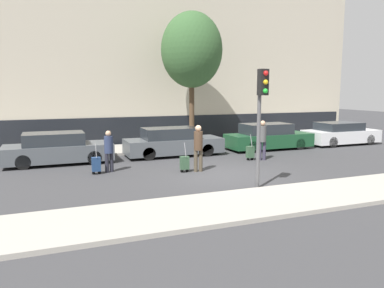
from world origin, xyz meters
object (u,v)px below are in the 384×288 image
(parked_car_1, at_px, (173,143))
(pedestrian_right, at_px, (262,138))
(parked_car_3, at_px, (340,134))
(trolley_left, at_px, (96,164))
(bare_tree_near_crossing, at_px, (192,50))
(parked_car_0, at_px, (58,149))
(traffic_light, at_px, (261,105))
(pedestrian_left, at_px, (109,149))
(trolley_right, at_px, (250,152))
(pedestrian_center, at_px, (198,145))
(parked_car_2, at_px, (268,137))
(trolley_center, at_px, (185,163))

(parked_car_1, distance_m, pedestrian_right, 4.29)
(parked_car_3, height_order, trolley_left, parked_car_3)
(pedestrian_right, distance_m, bare_tree_near_crossing, 6.52)
(parked_car_0, distance_m, parked_car_1, 5.26)
(bare_tree_near_crossing, bearing_deg, traffic_light, -97.80)
(pedestrian_left, xyz_separation_m, trolley_right, (6.36, 0.17, -0.54))
(parked_car_1, relative_size, pedestrian_center, 2.56)
(parked_car_0, height_order, parked_car_2, parked_car_2)
(trolley_right, bearing_deg, parked_car_1, 140.27)
(parked_car_1, xyz_separation_m, parked_car_2, (5.40, 0.01, 0.01))
(pedestrian_right, bearing_deg, trolley_center, -148.54)
(parked_car_0, height_order, parked_car_1, parked_car_1)
(pedestrian_left, xyz_separation_m, trolley_left, (-0.52, -0.19, -0.53))
(parked_car_1, relative_size, parked_car_3, 1.07)
(parked_car_1, relative_size, trolley_center, 4.03)
(parked_car_1, relative_size, traffic_light, 1.23)
(trolley_right, bearing_deg, parked_car_2, 43.91)
(pedestrian_left, height_order, pedestrian_center, pedestrian_center)
(trolley_center, xyz_separation_m, pedestrian_right, (4.18, 1.10, 0.66))
(parked_car_2, distance_m, parked_car_3, 4.96)
(pedestrian_left, xyz_separation_m, trolley_center, (2.71, -1.08, -0.55))
(parked_car_3, bearing_deg, trolley_right, -161.97)
(parked_car_2, distance_m, pedestrian_left, 9.25)
(trolley_center, height_order, traffic_light, traffic_light)
(parked_car_2, distance_m, pedestrian_right, 3.27)
(trolley_left, relative_size, trolley_center, 1.03)
(trolley_right, bearing_deg, parked_car_0, 163.96)
(parked_car_2, bearing_deg, trolley_left, -163.53)
(pedestrian_left, bearing_deg, traffic_light, -66.65)
(pedestrian_left, relative_size, bare_tree_near_crossing, 0.23)
(parked_car_0, relative_size, parked_car_2, 0.97)
(traffic_light, bearing_deg, pedestrian_left, 133.10)
(parked_car_1, height_order, traffic_light, traffic_light)
(pedestrian_center, bearing_deg, pedestrian_right, 24.59)
(parked_car_0, relative_size, parked_car_1, 0.96)
(parked_car_3, height_order, trolley_right, parked_car_3)
(pedestrian_left, relative_size, trolley_left, 1.36)
(trolley_left, bearing_deg, trolley_center, -15.51)
(parked_car_0, xyz_separation_m, trolley_right, (8.15, -2.34, -0.26))
(trolley_center, bearing_deg, parked_car_0, 141.35)
(pedestrian_center, xyz_separation_m, trolley_right, (3.10, 1.32, -0.67))
(parked_car_1, xyz_separation_m, trolley_left, (-3.99, -2.76, -0.26))
(parked_car_3, distance_m, trolley_center, 11.72)
(parked_car_1, relative_size, bare_tree_near_crossing, 0.65)
(trolley_left, height_order, trolley_center, trolley_left)
(pedestrian_center, distance_m, pedestrian_right, 3.81)
(parked_car_0, bearing_deg, trolley_right, -16.04)
(traffic_light, bearing_deg, trolley_right, 62.92)
(pedestrian_left, xyz_separation_m, traffic_light, (4.06, -4.34, 1.79))
(parked_car_3, bearing_deg, parked_car_2, -179.84)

